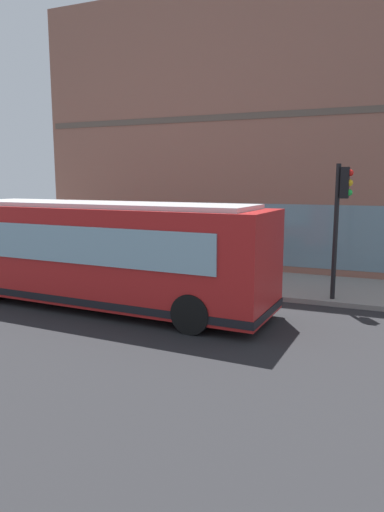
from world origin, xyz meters
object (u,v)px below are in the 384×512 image
(pedestrian_near_hydrant, at_px, (89,250))
(city_bus_nearside, at_px, (103,255))
(newspaper_vending_box, at_px, (214,268))
(pedestrian_walking_along_curb, at_px, (123,251))
(traffic_light_near_corner, at_px, (341,206))

(pedestrian_near_hydrant, bearing_deg, city_bus_nearside, -139.99)
(newspaper_vending_box, bearing_deg, pedestrian_near_hydrant, 94.84)
(pedestrian_walking_along_curb, bearing_deg, traffic_light_near_corner, -91.96)
(city_bus_nearside, height_order, pedestrian_walking_along_curb, city_bus_nearside)
(city_bus_nearside, relative_size, pedestrian_near_hydrant, 6.52)
(pedestrian_walking_along_curb, relative_size, newspaper_vending_box, 1.94)
(city_bus_nearside, distance_m, newspaper_vending_box, 4.52)
(traffic_light_near_corner, distance_m, newspaper_vending_box, 5.00)
(traffic_light_near_corner, bearing_deg, newspaper_vending_box, 76.64)
(pedestrian_near_hydrant, xyz_separation_m, newspaper_vending_box, (0.42, -4.99, -0.43))
(traffic_light_near_corner, bearing_deg, pedestrian_near_hydrant, 86.31)
(traffic_light_near_corner, xyz_separation_m, newspaper_vending_box, (1.02, 4.29, -2.35))
(traffic_light_near_corner, xyz_separation_m, pedestrian_near_hydrant, (0.60, 9.28, -1.92))
(traffic_light_near_corner, distance_m, pedestrian_near_hydrant, 9.50)
(traffic_light_near_corner, height_order, newspaper_vending_box, traffic_light_near_corner)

